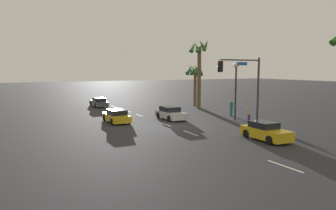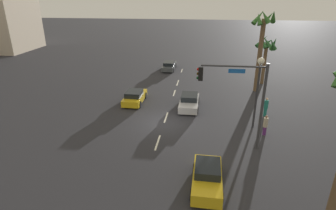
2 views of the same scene
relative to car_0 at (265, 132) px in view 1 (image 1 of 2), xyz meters
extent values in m
plane|color=#28282D|center=(-8.10, -3.71, -0.63)|extent=(220.00, 220.00, 0.00)
cube|color=silver|center=(-26.10, -3.71, -0.63)|extent=(1.99, 0.14, 0.01)
cube|color=silver|center=(-20.04, -3.71, -0.63)|extent=(2.50, 0.14, 0.01)
cube|color=silver|center=(-16.07, -3.71, -0.63)|extent=(2.09, 0.14, 0.01)
cube|color=silver|center=(-9.30, -3.71, -0.63)|extent=(2.25, 0.14, 0.01)
cube|color=silver|center=(-4.65, -3.71, -0.63)|extent=(2.29, 0.14, 0.01)
cube|color=silver|center=(5.38, -3.71, -0.63)|extent=(2.51, 0.14, 0.01)
cube|color=gold|center=(0.05, 0.00, -0.11)|extent=(4.01, 1.72, 0.73)
cube|color=black|center=(-0.19, 0.00, 0.49)|extent=(1.94, 1.48, 0.46)
cylinder|color=black|center=(1.29, 0.76, -0.31)|extent=(0.64, 0.23, 0.64)
cylinder|color=black|center=(1.27, -0.80, -0.31)|extent=(0.64, 0.23, 0.64)
cylinder|color=black|center=(-1.17, 0.80, -0.31)|extent=(0.64, 0.23, 0.64)
cylinder|color=black|center=(-1.20, -0.76, -0.31)|extent=(0.64, 0.23, 0.64)
cube|color=#474C51|center=(-26.63, -5.65, -0.17)|extent=(4.64, 1.73, 0.61)
cube|color=black|center=(-26.35, -5.65, 0.37)|extent=(2.24, 1.49, 0.46)
cylinder|color=black|center=(-28.07, -6.40, -0.31)|extent=(0.64, 0.23, 0.64)
cylinder|color=black|center=(-28.04, -4.85, -0.31)|extent=(0.64, 0.23, 0.64)
cylinder|color=black|center=(-25.21, -6.44, -0.31)|extent=(0.64, 0.23, 0.64)
cylinder|color=black|center=(-25.18, -4.89, -0.31)|extent=(0.64, 0.23, 0.64)
cube|color=gold|center=(-12.73, -7.48, -0.16)|extent=(4.18, 1.77, 0.63)
cube|color=black|center=(-12.48, -7.48, 0.41)|extent=(2.01, 1.55, 0.50)
cylinder|color=black|center=(-14.02, -8.31, -0.31)|extent=(0.64, 0.22, 0.64)
cylinder|color=black|center=(-14.02, -6.65, -0.31)|extent=(0.64, 0.22, 0.64)
cylinder|color=black|center=(-11.44, -8.31, -0.31)|extent=(0.64, 0.22, 0.64)
cylinder|color=black|center=(-11.44, -6.65, -0.31)|extent=(0.64, 0.22, 0.64)
cube|color=#B7B7BC|center=(-11.92, -1.77, -0.14)|extent=(4.28, 1.83, 0.66)
cube|color=black|center=(-12.17, -1.77, 0.44)|extent=(2.06, 1.59, 0.50)
cylinder|color=black|center=(-10.59, -0.94, -0.31)|extent=(0.64, 0.23, 0.64)
cylinder|color=black|center=(-10.60, -2.63, -0.31)|extent=(0.64, 0.23, 0.64)
cylinder|color=black|center=(-13.23, -0.92, -0.31)|extent=(0.64, 0.23, 0.64)
cylinder|color=black|center=(-13.24, -2.61, -0.31)|extent=(0.64, 0.23, 0.64)
cylinder|color=#38383D|center=(-4.86, 3.62, 2.52)|extent=(0.20, 0.20, 6.30)
cylinder|color=#38383D|center=(-4.84, 1.46, 5.42)|extent=(0.17, 4.32, 0.12)
cube|color=black|center=(-4.81, -0.70, 4.85)|extent=(0.32, 0.32, 0.95)
sphere|color=red|center=(-4.81, -0.88, 5.14)|extent=(0.20, 0.20, 0.20)
sphere|color=#392605|center=(-4.81, -0.88, 4.84)|extent=(0.20, 0.20, 0.20)
sphere|color=black|center=(-4.81, -0.88, 4.54)|extent=(0.20, 0.20, 0.20)
cube|color=#1959B2|center=(-4.84, 1.68, 5.10)|extent=(0.05, 1.10, 0.28)
cylinder|color=#2D2D33|center=(-8.38, 3.87, 2.06)|extent=(0.18, 0.18, 5.39)
sphere|color=#F2EACC|center=(-8.38, 3.87, 5.04)|extent=(0.56, 0.56, 0.56)
cylinder|color=#59266B|center=(-7.05, 4.56, -0.28)|extent=(0.30, 0.30, 0.71)
cylinder|color=#B2A58C|center=(-7.05, 4.56, 0.46)|extent=(0.40, 0.40, 0.77)
sphere|color=#8C664C|center=(-7.05, 4.56, 0.95)|extent=(0.21, 0.21, 0.21)
cylinder|color=#1E7266|center=(-10.88, 5.32, -0.26)|extent=(0.39, 0.39, 0.74)
cylinder|color=#1E7266|center=(-10.88, 5.32, 0.52)|extent=(0.52, 0.52, 0.81)
sphere|color=tan|center=(-10.88, 5.32, 1.03)|extent=(0.22, 0.22, 0.22)
cylinder|color=brown|center=(-21.17, 6.87, 1.90)|extent=(0.41, 0.41, 5.06)
cone|color=#2D6633|center=(-20.54, 6.74, 4.62)|extent=(0.79, 1.30, 1.36)
cone|color=#2D6633|center=(-20.62, 7.43, 4.39)|extent=(1.42, 1.40, 1.56)
cone|color=#2D6633|center=(-21.35, 7.71, 4.33)|extent=(1.45, 0.83, 1.76)
cone|color=#2D6633|center=(-21.73, 7.08, 4.42)|extent=(0.97, 1.40, 1.19)
cone|color=#2D6633|center=(-21.95, 6.40, 4.52)|extent=(1.39, 1.80, 1.59)
cone|color=#2D6633|center=(-21.21, 6.15, 4.49)|extent=(1.30, 0.64, 1.51)
cone|color=#2D6633|center=(-20.73, 6.39, 4.51)|extent=(1.28, 1.24, 1.38)
cylinder|color=brown|center=(-18.13, 5.61, 3.42)|extent=(0.50, 0.50, 8.11)
cone|color=#38702D|center=(-17.42, 5.57, 7.69)|extent=(0.63, 1.28, 1.50)
cone|color=#38702D|center=(-17.94, 6.48, 7.73)|extent=(1.79, 0.92, 1.59)
cone|color=#38702D|center=(-18.76, 6.12, 7.45)|extent=(1.35, 1.48, 1.61)
cone|color=#38702D|center=(-18.89, 5.12, 7.55)|extent=(1.36, 1.68, 1.69)
cone|color=#38702D|center=(-17.87, 5.05, 7.41)|extent=(1.17, 0.94, 1.36)
camera|label=1|loc=(17.53, -16.98, 4.66)|focal=34.00mm
camera|label=2|loc=(13.33, -0.52, 9.81)|focal=29.29mm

